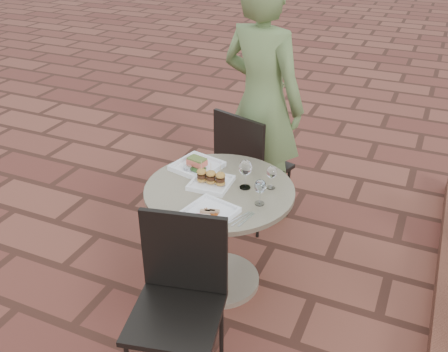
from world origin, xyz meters
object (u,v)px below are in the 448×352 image
at_px(diner, 262,103).
at_px(plate_sliders, 211,180).
at_px(plate_salmon, 197,165).
at_px(cafe_table, 220,222).
at_px(chair_near, 180,289).
at_px(plate_tuna, 210,212).
at_px(chair_far, 247,160).

height_order(diner, plate_sliders, diner).
xyz_separation_m(diner, plate_salmon, (-0.16, -0.75, -0.18)).
height_order(cafe_table, diner, diner).
height_order(chair_near, plate_salmon, chair_near).
bearing_deg(diner, plate_salmon, 93.46).
relative_size(cafe_table, plate_tuna, 2.99).
distance_m(diner, plate_sliders, 0.92).
bearing_deg(plate_tuna, chair_near, -85.78).
height_order(chair_near, plate_tuna, chair_near).
distance_m(cafe_table, plate_tuna, 0.39).
xyz_separation_m(chair_far, diner, (0.03, 0.20, 0.38)).
relative_size(cafe_table, chair_far, 0.97).
distance_m(cafe_table, plate_sliders, 0.29).
xyz_separation_m(cafe_table, plate_sliders, (-0.06, 0.01, 0.28)).
bearing_deg(plate_tuna, plate_salmon, 124.02).
xyz_separation_m(chair_near, plate_sliders, (-0.16, 0.71, 0.21)).
bearing_deg(chair_near, plate_sliders, 90.13).
bearing_deg(plate_salmon, diner, 78.26).
distance_m(diner, plate_salmon, 0.79).
height_order(cafe_table, chair_far, chair_far).
height_order(cafe_table, chair_near, chair_near).
distance_m(chair_far, plate_sliders, 0.74).
bearing_deg(chair_near, plate_salmon, 98.47).
xyz_separation_m(diner, plate_tuna, (0.14, -1.20, -0.18)).
bearing_deg(plate_sliders, plate_salmon, 138.51).
bearing_deg(plate_salmon, plate_sliders, -41.49).
height_order(plate_sliders, plate_tuna, plate_sliders).
relative_size(chair_near, diner, 0.50).
relative_size(cafe_table, chair_near, 0.97).
distance_m(plate_sliders, plate_tuna, 0.32).
distance_m(cafe_table, diner, 1.02).
distance_m(plate_salmon, plate_sliders, 0.23).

